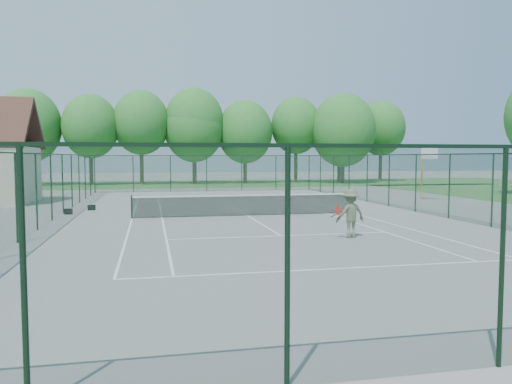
{
  "coord_description": "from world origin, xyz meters",
  "views": [
    {
      "loc": [
        -4.62,
        -23.8,
        2.86
      ],
      "look_at": [
        0.0,
        -2.0,
        1.3
      ],
      "focal_mm": 35.0,
      "sensor_mm": 36.0,
      "label": 1
    }
  ],
  "objects_px": {
    "basketball_goal": "(426,162)",
    "tennis_player": "(350,213)",
    "tennis_net": "(248,204)",
    "sports_bag_a": "(68,211)"
  },
  "relations": [
    {
      "from": "basketball_goal",
      "to": "tennis_player",
      "type": "relative_size",
      "value": 1.95
    },
    {
      "from": "tennis_net",
      "to": "basketball_goal",
      "type": "height_order",
      "value": "basketball_goal"
    },
    {
      "from": "basketball_goal",
      "to": "tennis_player",
      "type": "xyz_separation_m",
      "value": [
        -11.06,
        -13.66,
        -1.7
      ]
    },
    {
      "from": "tennis_net",
      "to": "basketball_goal",
      "type": "distance_m",
      "value": 14.93
    },
    {
      "from": "tennis_net",
      "to": "basketball_goal",
      "type": "relative_size",
      "value": 3.04
    },
    {
      "from": "sports_bag_a",
      "to": "tennis_player",
      "type": "bearing_deg",
      "value": -34.07
    },
    {
      "from": "basketball_goal",
      "to": "sports_bag_a",
      "type": "distance_m",
      "value": 22.52
    },
    {
      "from": "basketball_goal",
      "to": "tennis_player",
      "type": "height_order",
      "value": "basketball_goal"
    },
    {
      "from": "sports_bag_a",
      "to": "tennis_player",
      "type": "relative_size",
      "value": 0.2
    },
    {
      "from": "sports_bag_a",
      "to": "tennis_net",
      "type": "bearing_deg",
      "value": -8.18
    }
  ]
}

